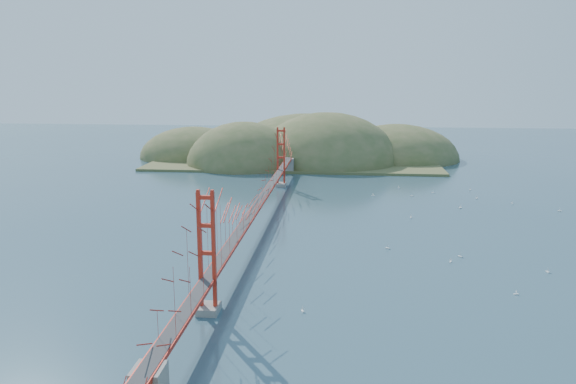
# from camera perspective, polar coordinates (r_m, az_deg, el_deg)

# --- Properties ---
(ground) EXTENTS (320.00, 320.00, 0.00)m
(ground) POSITION_cam_1_polar(r_m,az_deg,el_deg) (81.79, -3.08, -3.56)
(ground) COLOR #325365
(ground) RESTS_ON ground
(bridge) EXTENTS (2.20, 94.40, 12.00)m
(bridge) POSITION_cam_1_polar(r_m,az_deg,el_deg) (80.38, -3.12, 1.30)
(bridge) COLOR gray
(bridge) RESTS_ON ground
(far_headlands) EXTENTS (84.00, 58.00, 25.00)m
(far_headlands) POSITION_cam_1_polar(r_m,az_deg,el_deg) (148.34, 1.82, 3.47)
(far_headlands) COLOR olive
(far_headlands) RESTS_ON ground
(sailboat_16) EXTENTS (0.54, 0.54, 0.60)m
(sailboat_16) POSITION_cam_1_polar(r_m,az_deg,el_deg) (104.28, 12.47, -0.35)
(sailboat_16) COLOR white
(sailboat_16) RESTS_ON ground
(sailboat_3) EXTENTS (0.50, 0.47, 0.56)m
(sailboat_3) POSITION_cam_1_polar(r_m,az_deg,el_deg) (111.03, 11.18, 0.44)
(sailboat_3) COLOR white
(sailboat_3) RESTS_ON ground
(sailboat_14) EXTENTS (0.54, 0.61, 0.70)m
(sailboat_14) POSITION_cam_1_polar(r_m,az_deg,el_deg) (88.73, 12.38, -2.48)
(sailboat_14) COLOR white
(sailboat_14) RESTS_ON ground
(sailboat_13) EXTENTS (0.49, 0.43, 0.56)m
(sailboat_13) POSITION_cam_1_polar(r_m,az_deg,el_deg) (61.84, 22.17, -9.52)
(sailboat_13) COLOR white
(sailboat_13) RESTS_ON ground
(sailboat_5) EXTENTS (0.57, 0.57, 0.63)m
(sailboat_5) POSITION_cam_1_polar(r_m,az_deg,el_deg) (69.77, 24.88, -7.32)
(sailboat_5) COLOR white
(sailboat_5) RESTS_ON ground
(sailboat_8) EXTENTS (0.55, 0.55, 0.57)m
(sailboat_8) POSITION_cam_1_polar(r_m,az_deg,el_deg) (112.43, 18.03, 0.22)
(sailboat_8) COLOR white
(sailboat_8) RESTS_ON ground
(sailboat_0) EXTENTS (0.55, 0.57, 0.64)m
(sailboat_0) POSITION_cam_1_polar(r_m,az_deg,el_deg) (69.41, 16.19, -6.75)
(sailboat_0) COLOR white
(sailboat_0) RESTS_ON ground
(sailboat_17) EXTENTS (0.61, 0.58, 0.69)m
(sailboat_17) POSITION_cam_1_polar(r_m,az_deg,el_deg) (100.77, 25.88, -1.70)
(sailboat_17) COLOR white
(sailboat_17) RESTS_ON ground
(sailboat_4) EXTENTS (0.70, 0.70, 0.73)m
(sailboat_4) POSITION_cam_1_polar(r_m,az_deg,el_deg) (97.00, 17.10, -1.51)
(sailboat_4) COLOR white
(sailboat_4) RESTS_ON ground
(sailboat_1) EXTENTS (0.69, 0.69, 0.73)m
(sailboat_1) POSITION_cam_1_polar(r_m,az_deg,el_deg) (72.79, 10.09, -5.57)
(sailboat_1) COLOR white
(sailboat_1) RESTS_ON ground
(sailboat_7) EXTENTS (0.55, 0.52, 0.62)m
(sailboat_7) POSITION_cam_1_polar(r_m,az_deg,el_deg) (108.04, 14.53, -0.03)
(sailboat_7) COLOR white
(sailboat_7) RESTS_ON ground
(sailboat_9) EXTENTS (0.67, 0.67, 0.70)m
(sailboat_9) POSITION_cam_1_polar(r_m,az_deg,el_deg) (105.34, 18.62, -0.57)
(sailboat_9) COLOR white
(sailboat_9) RESTS_ON ground
(sailboat_6) EXTENTS (0.67, 0.67, 0.70)m
(sailboat_6) POSITION_cam_1_polar(r_m,az_deg,el_deg) (71.65, 17.10, -6.21)
(sailboat_6) COLOR white
(sailboat_6) RESTS_ON ground
(sailboat_15) EXTENTS (0.52, 0.52, 0.59)m
(sailboat_15) POSITION_cam_1_polar(r_m,az_deg,el_deg) (103.57, 21.83, -1.02)
(sailboat_15) COLOR white
(sailboat_15) RESTS_ON ground
(sailboat_12) EXTENTS (0.52, 0.48, 0.59)m
(sailboat_12) POSITION_cam_1_polar(r_m,az_deg,el_deg) (103.41, 8.63, -0.31)
(sailboat_12) COLOR white
(sailboat_12) RESTS_ON ground
(sailboat_10) EXTENTS (0.53, 0.54, 0.61)m
(sailboat_10) POSITION_cam_1_polar(r_m,az_deg,el_deg) (53.60, 1.49, -11.92)
(sailboat_10) COLOR white
(sailboat_10) RESTS_ON ground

